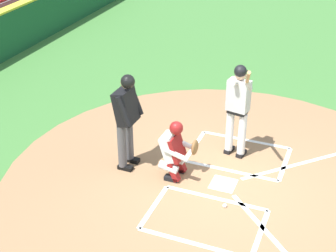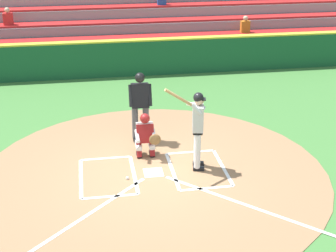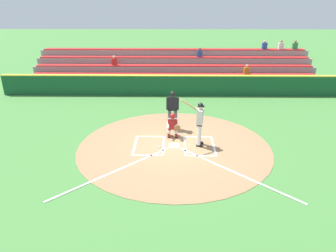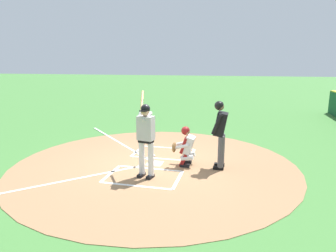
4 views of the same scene
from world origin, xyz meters
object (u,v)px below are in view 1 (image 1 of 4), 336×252
Objects in this scene: catcher at (175,148)px; baseball at (225,206)px; plate_umpire at (126,115)px; batter at (238,105)px.

catcher is 1.35m from baseball.
plate_umpire is at bearing -104.98° from baseball.
batter is 28.76× the size of baseball.
batter reaches higher than baseball.
plate_umpire is (1.10, -1.75, -0.02)m from batter.
batter is 1.98m from baseball.
batter is at bearing 122.12° from plate_umpire.
baseball is at bearing 9.53° from batter.
plate_umpire is 25.20× the size of baseball.
plate_umpire is at bearing -57.88° from batter.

